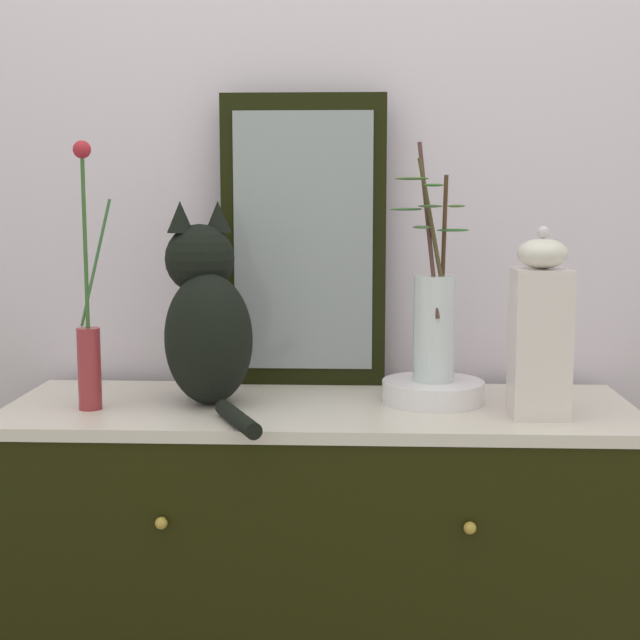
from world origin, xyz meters
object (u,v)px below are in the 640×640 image
(vase_glass_clear, at_px, (434,318))
(mirror_leaning, at_px, (303,241))
(sideboard, at_px, (320,586))
(jar_lidded_porcelain, at_px, (540,330))
(vase_slim_green, at_px, (89,339))
(cat_sitting, at_px, (206,319))
(bowl_porcelain, at_px, (433,391))

(vase_glass_clear, bearing_deg, mirror_leaning, 148.27)
(sideboard, distance_m, jar_lidded_porcelain, 0.73)
(vase_slim_green, relative_size, vase_glass_clear, 1.09)
(vase_slim_green, relative_size, jar_lidded_porcelain, 1.44)
(mirror_leaning, distance_m, vase_slim_green, 0.54)
(cat_sitting, bearing_deg, jar_lidded_porcelain, -7.60)
(jar_lidded_porcelain, bearing_deg, sideboard, 169.38)
(vase_slim_green, bearing_deg, jar_lidded_porcelain, -1.23)
(bowl_porcelain, bearing_deg, vase_slim_green, -172.12)
(cat_sitting, height_order, vase_slim_green, vase_slim_green)
(vase_slim_green, distance_m, jar_lidded_porcelain, 0.91)
(cat_sitting, xyz_separation_m, vase_glass_clear, (0.48, 0.03, 0.00))
(bowl_porcelain, xyz_separation_m, jar_lidded_porcelain, (0.20, -0.12, 0.15))
(vase_glass_clear, bearing_deg, vase_slim_green, -172.30)
(sideboard, relative_size, mirror_leaning, 1.98)
(jar_lidded_porcelain, bearing_deg, vase_slim_green, 178.77)
(cat_sitting, xyz_separation_m, vase_slim_green, (-0.23, -0.07, -0.03))
(bowl_porcelain, height_order, jar_lidded_porcelain, jar_lidded_porcelain)
(cat_sitting, distance_m, bowl_porcelain, 0.51)
(mirror_leaning, height_order, vase_slim_green, mirror_leaning)
(mirror_leaning, distance_m, bowl_porcelain, 0.46)
(sideboard, distance_m, vase_slim_green, 0.73)
(vase_slim_green, distance_m, vase_glass_clear, 0.72)
(sideboard, bearing_deg, mirror_leaning, 102.63)
(bowl_porcelain, distance_m, vase_glass_clear, 0.16)
(vase_glass_clear, xyz_separation_m, jar_lidded_porcelain, (0.20, -0.12, -0.01))
(mirror_leaning, xyz_separation_m, cat_sitting, (-0.19, -0.20, -0.15))
(sideboard, relative_size, vase_glass_clear, 2.62)
(vase_slim_green, height_order, vase_glass_clear, vase_glass_clear)
(sideboard, xyz_separation_m, jar_lidded_porcelain, (0.44, -0.08, 0.58))
(cat_sitting, height_order, jar_lidded_porcelain, cat_sitting)
(mirror_leaning, xyz_separation_m, jar_lidded_porcelain, (0.49, -0.29, -0.16))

